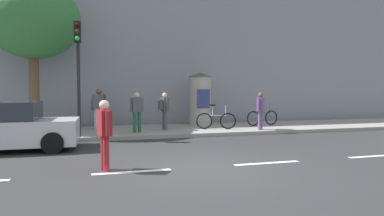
{
  "coord_description": "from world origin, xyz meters",
  "views": [
    {
      "loc": [
        -2.45,
        -7.71,
        1.88
      ],
      "look_at": [
        0.27,
        2.0,
        1.34
      ],
      "focal_mm": 31.48,
      "sensor_mm": 36.0,
      "label": 1
    }
  ],
  "objects": [
    {
      "name": "street_tree",
      "position": [
        -5.01,
        7.62,
        4.77
      ],
      "size": [
        3.83,
        3.83,
        6.28
      ],
      "color": "brown",
      "rests_on": "sidewalk_curb"
    },
    {
      "name": "pedestrian_with_backpack",
      "position": [
        -0.93,
        6.05,
        1.11
      ],
      "size": [
        0.58,
        0.41,
        1.63
      ],
      "color": "#1E5938",
      "rests_on": "sidewalk_curb"
    },
    {
      "name": "bicycle_leaning",
      "position": [
        2.56,
        6.24,
        0.54
      ],
      "size": [
        1.73,
        0.51,
        1.09
      ],
      "color": "black",
      "rests_on": "sidewalk_curb"
    },
    {
      "name": "traffic_light",
      "position": [
        -3.12,
        5.24,
        2.97
      ],
      "size": [
        0.24,
        0.45,
        4.18
      ],
      "color": "black",
      "rests_on": "sidewalk_curb"
    },
    {
      "name": "ground_plane",
      "position": [
        0.0,
        0.0,
        0.0
      ],
      "size": [
        80.0,
        80.0,
        0.0
      ],
      "primitive_type": "plane",
      "color": "#2B2B2D"
    },
    {
      "name": "sidewalk_curb",
      "position": [
        0.0,
        7.0,
        0.07
      ],
      "size": [
        36.0,
        4.0,
        0.15
      ],
      "primitive_type": "cube",
      "color": "gray",
      "rests_on": "ground_plane"
    },
    {
      "name": "building_backdrop",
      "position": [
        0.0,
        12.0,
        5.05
      ],
      "size": [
        36.0,
        5.0,
        10.1
      ],
      "primitive_type": "cube",
      "color": "gray",
      "rests_on": "ground_plane"
    },
    {
      "name": "pedestrian_tallest",
      "position": [
        -2.45,
        8.41,
        1.05
      ],
      "size": [
        0.62,
        0.3,
        1.55
      ],
      "color": "silver",
      "rests_on": "sidewalk_curb"
    },
    {
      "name": "pedestrian_in_light_jacket",
      "position": [
        4.35,
        5.53,
        1.1
      ],
      "size": [
        0.5,
        0.52,
        1.62
      ],
      "color": "#724C84",
      "rests_on": "sidewalk_curb"
    },
    {
      "name": "parked_car_red",
      "position": [
        -5.32,
        3.78,
        0.73
      ],
      "size": [
        4.37,
        2.04,
        1.52
      ],
      "color": "silver",
      "rests_on": "ground_plane"
    },
    {
      "name": "pedestrian_near_pole",
      "position": [
        -2.4,
        7.55,
        1.22
      ],
      "size": [
        0.6,
        0.35,
        1.8
      ],
      "color": "silver",
      "rests_on": "sidewalk_curb"
    },
    {
      "name": "lane_markings",
      "position": [
        -0.0,
        0.0,
        0.0
      ],
      "size": [
        25.8,
        0.16,
        0.01
      ],
      "color": "silver",
      "rests_on": "ground_plane"
    },
    {
      "name": "pedestrian_in_red_top",
      "position": [
        -2.31,
        0.27,
        0.98
      ],
      "size": [
        0.34,
        0.66,
        1.65
      ],
      "color": "maroon",
      "rests_on": "ground_plane"
    },
    {
      "name": "pedestrian_with_bag",
      "position": [
        0.31,
        6.59,
        1.11
      ],
      "size": [
        0.43,
        0.66,
        1.61
      ],
      "color": "#4C4C51",
      "rests_on": "sidewalk_curb"
    },
    {
      "name": "bicycle_upright",
      "position": [
        5.27,
        7.11,
        0.54
      ],
      "size": [
        1.76,
        0.31,
        1.09
      ],
      "color": "black",
      "rests_on": "sidewalk_curb"
    },
    {
      "name": "poster_column",
      "position": [
        2.4,
        8.12,
        1.46
      ],
      "size": [
        1.17,
        1.17,
        2.58
      ],
      "color": "#9E9B93",
      "rests_on": "sidewalk_curb"
    }
  ]
}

